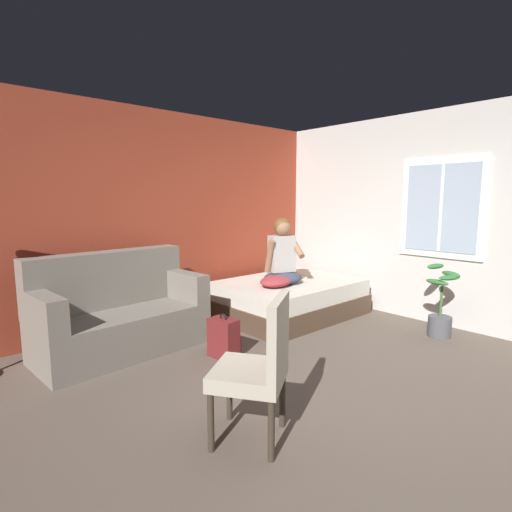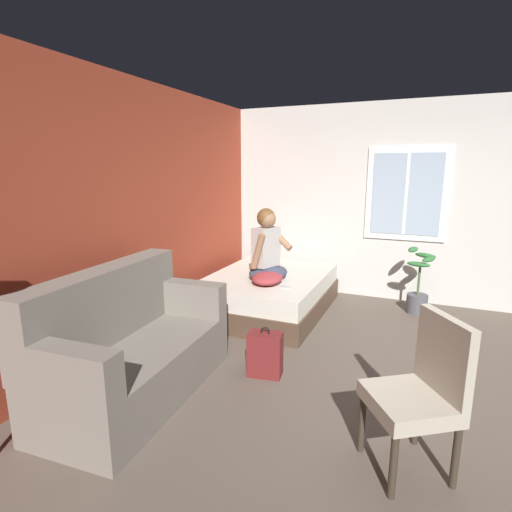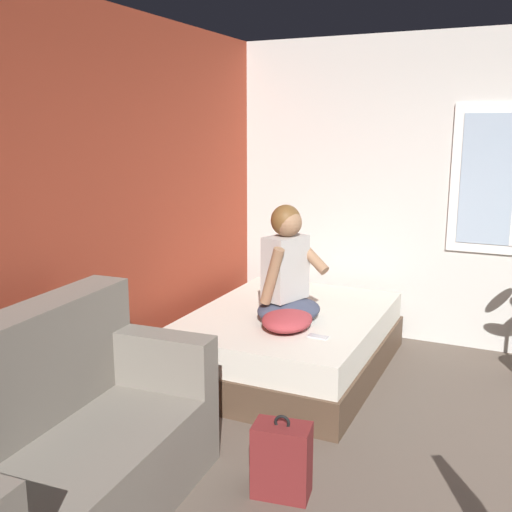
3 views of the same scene
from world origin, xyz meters
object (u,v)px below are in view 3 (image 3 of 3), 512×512
(backpack, at_px, (282,460))
(person_seated, at_px, (287,274))
(cell_phone, at_px, (318,337))
(bed, at_px, (288,341))
(throw_pillow, at_px, (287,320))
(couch, at_px, (53,453))

(backpack, bearing_deg, person_seated, 21.20)
(person_seated, xyz_separation_m, cell_phone, (-0.28, -0.35, -0.35))
(cell_phone, bearing_deg, bed, -135.24)
(person_seated, relative_size, throw_pillow, 1.82)
(bed, height_order, couch, couch)
(bed, bearing_deg, throw_pillow, -160.03)
(couch, relative_size, cell_phone, 12.13)
(person_seated, height_order, backpack, person_seated)
(couch, xyz_separation_m, backpack, (0.71, -0.90, -0.20))
(couch, distance_m, person_seated, 2.18)
(throw_pillow, bearing_deg, couch, 167.00)
(throw_pillow, xyz_separation_m, cell_phone, (-0.08, -0.26, -0.07))
(bed, distance_m, person_seated, 0.63)
(person_seated, distance_m, backpack, 1.63)
(bed, distance_m, backpack, 1.68)
(couch, bearing_deg, bed, -7.51)
(person_seated, distance_m, cell_phone, 0.57)
(backpack, bearing_deg, cell_phone, 9.83)
(couch, xyz_separation_m, cell_phone, (1.82, -0.70, 0.09))
(bed, bearing_deg, person_seated, -163.24)
(throw_pillow, height_order, cell_phone, throw_pillow)
(throw_pillow, bearing_deg, person_seated, 22.67)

